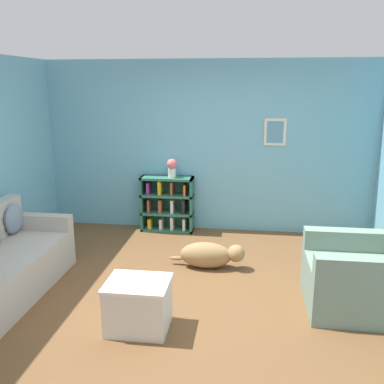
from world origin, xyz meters
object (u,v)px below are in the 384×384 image
coffee_table (138,304)px  vase (172,167)px  couch (0,264)px  bookshelf (167,204)px  dog (210,255)px  recliner_chair (366,274)px

coffee_table → vase: bearing=93.5°
couch → coffee_table: (1.67, -0.51, -0.08)m
coffee_table → vase: 2.89m
couch → vase: bearing=56.5°
couch → coffee_table: bearing=-16.8°
bookshelf → coffee_table: bookshelf is taller
bookshelf → dog: 1.58m
bookshelf → vase: vase is taller
dog → vase: (-0.71, 1.32, 0.85)m
couch → vase: size_ratio=6.26×
couch → recliner_chair: 3.88m
couch → recliner_chair: (3.87, 0.18, 0.04)m
recliner_chair → dog: (-1.66, 0.76, -0.20)m
couch → coffee_table: couch is taller
coffee_table → vase: vase is taller
dog → vase: vase is taller
coffee_table → bookshelf: bearing=95.2°
coffee_table → couch: bearing=163.2°
coffee_table → dog: 1.55m
couch → recliner_chair: size_ratio=1.63×
dog → couch: bearing=-156.8°
bookshelf → coffee_table: (0.25, -2.80, -0.17)m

